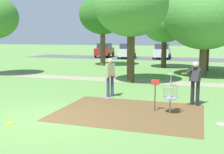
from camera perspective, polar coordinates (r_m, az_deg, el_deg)
name	(u,v)px	position (r m, az deg, el deg)	size (l,w,h in m)	color
ground_plane	(45,121)	(8.99, -13.80, -8.93)	(160.00, 160.00, 0.00)	#5B8942
dirt_tee_pad	(129,112)	(9.76, 3.53, -7.31)	(5.05, 3.86, 0.01)	brown
disc_golf_basket	(169,92)	(9.70, 11.74, -3.01)	(0.98, 0.58, 1.39)	#9E9EA3
player_foreground_watching	(195,80)	(11.00, 16.98, -0.65)	(0.90, 0.87, 1.71)	#232328
player_throwing	(110,75)	(12.09, -0.38, 0.41)	(0.45, 0.47, 1.71)	#384260
frisbee_near_basket	(221,124)	(9.07, 21.72, -9.07)	(0.23, 0.23, 0.02)	white
frisbee_mid_grass	(10,123)	(9.08, -20.52, -9.00)	(0.22, 0.22, 0.02)	gold
frisbee_far_left	(182,103)	(11.40, 14.40, -5.24)	(0.25, 0.25, 0.02)	orange
frisbee_scattered_a	(107,99)	(11.78, -1.15, -4.54)	(0.26, 0.26, 0.02)	#E53D99
tree_near_left	(131,6)	(16.05, 4.03, 14.63)	(4.20, 4.20, 6.22)	#4C3823
tree_mid_left	(208,21)	(22.70, 19.34, 10.90)	(4.02, 4.02, 5.58)	#422D1E
tree_mid_center	(103,14)	(25.71, -1.96, 12.89)	(4.31, 4.31, 6.55)	brown
tree_mid_right	(205,15)	(19.50, 18.84, 12.15)	(5.40, 5.40, 6.39)	brown
tree_far_center	(165,22)	(24.16, 10.93, 11.11)	(4.04, 4.04, 5.62)	#422D1E
parking_lot_strip	(163,59)	(34.30, 10.52, 3.76)	(36.00, 6.00, 0.01)	#4C4C51
parked_car_leftmost	(105,50)	(36.78, -1.56, 5.63)	(2.31, 4.37, 1.84)	maroon
parked_car_center_left	(127,51)	(34.74, 3.14, 5.46)	(2.41, 4.41, 1.84)	silver
parked_car_center_right	(162,51)	(34.34, 10.40, 5.31)	(2.12, 4.28, 1.84)	silver
gravel_path	(122,80)	(16.84, 2.13, -0.68)	(40.00, 1.41, 0.00)	gray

